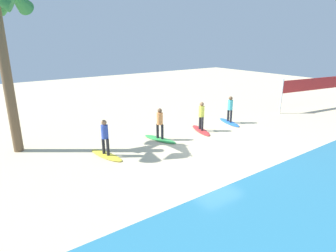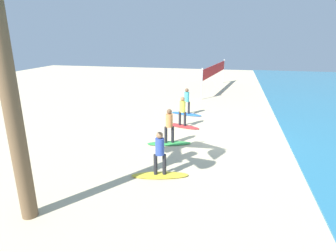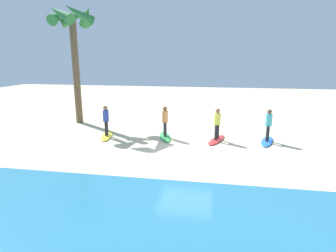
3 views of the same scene
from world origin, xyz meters
The scene contains 10 objects.
ground_plane centered at (0.00, 0.00, 0.00)m, with size 60.00×60.00×0.00m, color beige.
surfboard_blue centered at (-3.94, -2.61, 0.04)m, with size 2.10×0.56×0.09m, color blue.
surfer_blue centered at (-3.94, -2.61, 1.04)m, with size 0.32×0.45×1.64m.
surfboard_red centered at (-1.35, -2.42, 0.04)m, with size 2.10×0.56×0.09m, color red.
surfer_red centered at (-1.35, -2.42, 1.04)m, with size 0.32×0.45×1.64m.
surfboard_green centered at (1.45, -2.55, 0.04)m, with size 2.10×0.56×0.09m, color green.
surfer_green centered at (1.45, -2.55, 1.04)m, with size 0.32×0.45×1.64m.
surfboard_yellow centered at (4.68, -2.18, 0.04)m, with size 2.10×0.56×0.09m, color yellow.
surfer_yellow centered at (4.68, -2.18, 1.04)m, with size 0.32×0.45×1.64m.
volleyball_net centered at (-13.19, -1.49, 1.79)m, with size 9.00×1.46×2.50m.
Camera 2 is at (13.78, 0.19, 4.98)m, focal length 30.35 mm.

